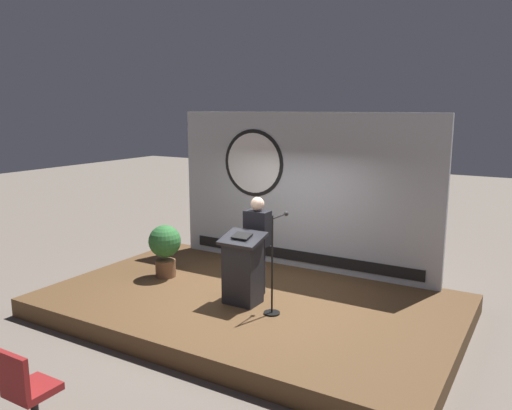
{
  "coord_description": "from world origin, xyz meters",
  "views": [
    {
      "loc": [
        4.03,
        -6.59,
        3.28
      ],
      "look_at": [
        0.04,
        0.14,
        1.78
      ],
      "focal_mm": 35.86,
      "sensor_mm": 36.0,
      "label": 1
    }
  ],
  "objects_px": {
    "microphone_stand": "(274,279)",
    "potted_plant": "(165,246)",
    "audience_chair_left": "(25,386)",
    "podium": "(243,269)",
    "speaker_person": "(257,245)"
  },
  "relations": [
    {
      "from": "speaker_person",
      "to": "microphone_stand",
      "type": "xyz_separation_m",
      "value": [
        0.62,
        -0.57,
        -0.29
      ]
    },
    {
      "from": "speaker_person",
      "to": "potted_plant",
      "type": "height_order",
      "value": "speaker_person"
    },
    {
      "from": "speaker_person",
      "to": "potted_plant",
      "type": "distance_m",
      "value": 1.85
    },
    {
      "from": "potted_plant",
      "to": "podium",
      "type": "bearing_deg",
      "value": -11.05
    },
    {
      "from": "podium",
      "to": "microphone_stand",
      "type": "xyz_separation_m",
      "value": [
        0.6,
        -0.09,
        -0.02
      ]
    },
    {
      "from": "podium",
      "to": "speaker_person",
      "type": "bearing_deg",
      "value": 92.55
    },
    {
      "from": "microphone_stand",
      "to": "podium",
      "type": "bearing_deg",
      "value": 171.34
    },
    {
      "from": "podium",
      "to": "audience_chair_left",
      "type": "xyz_separation_m",
      "value": [
        -0.45,
        -3.44,
        -0.34
      ]
    },
    {
      "from": "speaker_person",
      "to": "microphone_stand",
      "type": "bearing_deg",
      "value": -42.75
    },
    {
      "from": "microphone_stand",
      "to": "potted_plant",
      "type": "xyz_separation_m",
      "value": [
        -2.45,
        0.45,
        0.04
      ]
    },
    {
      "from": "potted_plant",
      "to": "audience_chair_left",
      "type": "bearing_deg",
      "value": -69.7
    },
    {
      "from": "audience_chair_left",
      "to": "potted_plant",
      "type": "bearing_deg",
      "value": 110.3
    },
    {
      "from": "microphone_stand",
      "to": "audience_chair_left",
      "type": "distance_m",
      "value": 3.53
    },
    {
      "from": "speaker_person",
      "to": "audience_chair_left",
      "type": "distance_m",
      "value": 4.0
    },
    {
      "from": "podium",
      "to": "microphone_stand",
      "type": "height_order",
      "value": "microphone_stand"
    }
  ]
}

